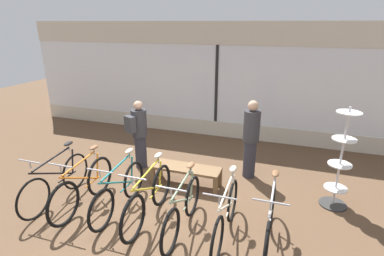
{
  "coord_description": "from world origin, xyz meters",
  "views": [
    {
      "loc": [
        2.0,
        -4.12,
        3.16
      ],
      "look_at": [
        0.0,
        1.8,
        0.95
      ],
      "focal_mm": 28.0,
      "sensor_mm": 36.0,
      "label": 1
    }
  ],
  "objects_px": {
    "bicycle_left": "(83,187)",
    "customer_by_window": "(139,133)",
    "display_bench": "(186,170)",
    "customer_near_rack": "(251,138)",
    "bicycle_center": "(149,198)",
    "bicycle_right": "(226,216)",
    "bicycle_far_left": "(57,181)",
    "bicycle_center_right": "(183,210)",
    "accessory_rack": "(339,167)",
    "bicycle_far_right": "(270,222)",
    "bicycle_center_left": "(119,191)"
  },
  "relations": [
    {
      "from": "bicycle_left",
      "to": "customer_by_window",
      "type": "xyz_separation_m",
      "value": [
        0.19,
        1.75,
        0.43
      ]
    },
    {
      "from": "display_bench",
      "to": "customer_near_rack",
      "type": "height_order",
      "value": "customer_near_rack"
    },
    {
      "from": "bicycle_left",
      "to": "bicycle_center",
      "type": "distance_m",
      "value": 1.26
    },
    {
      "from": "bicycle_right",
      "to": "bicycle_center",
      "type": "bearing_deg",
      "value": 178.01
    },
    {
      "from": "bicycle_center",
      "to": "bicycle_right",
      "type": "relative_size",
      "value": 1.02
    },
    {
      "from": "display_bench",
      "to": "bicycle_far_left",
      "type": "bearing_deg",
      "value": -148.04
    },
    {
      "from": "bicycle_center_right",
      "to": "accessory_rack",
      "type": "relative_size",
      "value": 0.9
    },
    {
      "from": "accessory_rack",
      "to": "display_bench",
      "type": "relative_size",
      "value": 1.33
    },
    {
      "from": "bicycle_far_right",
      "to": "customer_by_window",
      "type": "bearing_deg",
      "value": 150.76
    },
    {
      "from": "bicycle_right",
      "to": "display_bench",
      "type": "distance_m",
      "value": 1.7
    },
    {
      "from": "bicycle_left",
      "to": "bicycle_center_left",
      "type": "distance_m",
      "value": 0.67
    },
    {
      "from": "customer_by_window",
      "to": "display_bench",
      "type": "bearing_deg",
      "value": -19.56
    },
    {
      "from": "bicycle_center_right",
      "to": "bicycle_center",
      "type": "bearing_deg",
      "value": 171.81
    },
    {
      "from": "bicycle_left",
      "to": "customer_near_rack",
      "type": "xyz_separation_m",
      "value": [
        2.62,
        2.11,
        0.48
      ]
    },
    {
      "from": "bicycle_far_right",
      "to": "customer_near_rack",
      "type": "bearing_deg",
      "value": 106.33
    },
    {
      "from": "bicycle_right",
      "to": "customer_near_rack",
      "type": "distance_m",
      "value": 2.16
    },
    {
      "from": "bicycle_far_left",
      "to": "bicycle_right",
      "type": "bearing_deg",
      "value": -0.16
    },
    {
      "from": "bicycle_far_left",
      "to": "bicycle_center_right",
      "type": "height_order",
      "value": "bicycle_far_left"
    },
    {
      "from": "bicycle_center",
      "to": "customer_by_window",
      "type": "xyz_separation_m",
      "value": [
        -1.07,
        1.7,
        0.44
      ]
    },
    {
      "from": "bicycle_center",
      "to": "bicycle_center_left",
      "type": "bearing_deg",
      "value": 174.18
    },
    {
      "from": "bicycle_far_left",
      "to": "bicycle_center",
      "type": "distance_m",
      "value": 1.85
    },
    {
      "from": "bicycle_far_left",
      "to": "bicycle_center",
      "type": "relative_size",
      "value": 0.99
    },
    {
      "from": "bicycle_center_left",
      "to": "customer_near_rack",
      "type": "xyz_separation_m",
      "value": [
        1.96,
        2.0,
        0.5
      ]
    },
    {
      "from": "customer_near_rack",
      "to": "customer_by_window",
      "type": "bearing_deg",
      "value": -171.63
    },
    {
      "from": "bicycle_right",
      "to": "bicycle_far_right",
      "type": "bearing_deg",
      "value": 4.94
    },
    {
      "from": "bicycle_far_left",
      "to": "customer_near_rack",
      "type": "xyz_separation_m",
      "value": [
        3.21,
        2.1,
        0.48
      ]
    },
    {
      "from": "bicycle_center",
      "to": "bicycle_far_left",
      "type": "bearing_deg",
      "value": -178.87
    },
    {
      "from": "bicycle_far_left",
      "to": "bicycle_right",
      "type": "height_order",
      "value": "bicycle_far_left"
    },
    {
      "from": "accessory_rack",
      "to": "customer_near_rack",
      "type": "distance_m",
      "value": 1.75
    },
    {
      "from": "bicycle_center_right",
      "to": "display_bench",
      "type": "height_order",
      "value": "bicycle_center_right"
    },
    {
      "from": "accessory_rack",
      "to": "customer_by_window",
      "type": "height_order",
      "value": "accessory_rack"
    },
    {
      "from": "bicycle_far_right",
      "to": "accessory_rack",
      "type": "height_order",
      "value": "accessory_rack"
    },
    {
      "from": "customer_near_rack",
      "to": "customer_by_window",
      "type": "distance_m",
      "value": 2.45
    },
    {
      "from": "bicycle_left",
      "to": "bicycle_center_left",
      "type": "height_order",
      "value": "bicycle_left"
    },
    {
      "from": "display_bench",
      "to": "customer_near_rack",
      "type": "distance_m",
      "value": 1.51
    },
    {
      "from": "bicycle_far_left",
      "to": "bicycle_right",
      "type": "relative_size",
      "value": 1.01
    },
    {
      "from": "bicycle_far_right",
      "to": "customer_by_window",
      "type": "height_order",
      "value": "customer_by_window"
    },
    {
      "from": "bicycle_left",
      "to": "display_bench",
      "type": "height_order",
      "value": "bicycle_left"
    },
    {
      "from": "bicycle_far_left",
      "to": "accessory_rack",
      "type": "bearing_deg",
      "value": 17.14
    },
    {
      "from": "customer_by_window",
      "to": "bicycle_left",
      "type": "bearing_deg",
      "value": -96.3
    },
    {
      "from": "bicycle_left",
      "to": "bicycle_right",
      "type": "bearing_deg",
      "value": 0.01
    },
    {
      "from": "bicycle_far_left",
      "to": "customer_near_rack",
      "type": "bearing_deg",
      "value": 33.13
    },
    {
      "from": "accessory_rack",
      "to": "customer_by_window",
      "type": "bearing_deg",
      "value": 176.54
    },
    {
      "from": "bicycle_left",
      "to": "bicycle_center",
      "type": "xyz_separation_m",
      "value": [
        1.26,
        0.05,
        -0.0
      ]
    },
    {
      "from": "bicycle_center_right",
      "to": "customer_near_rack",
      "type": "distance_m",
      "value": 2.33
    },
    {
      "from": "bicycle_left",
      "to": "display_bench",
      "type": "bearing_deg",
      "value": 41.44
    },
    {
      "from": "bicycle_left",
      "to": "bicycle_right",
      "type": "height_order",
      "value": "bicycle_left"
    },
    {
      "from": "bicycle_center_left",
      "to": "customer_by_window",
      "type": "relative_size",
      "value": 1.1
    },
    {
      "from": "bicycle_center",
      "to": "bicycle_far_right",
      "type": "height_order",
      "value": "bicycle_center"
    },
    {
      "from": "bicycle_far_left",
      "to": "customer_near_rack",
      "type": "relative_size",
      "value": 1.05
    }
  ]
}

